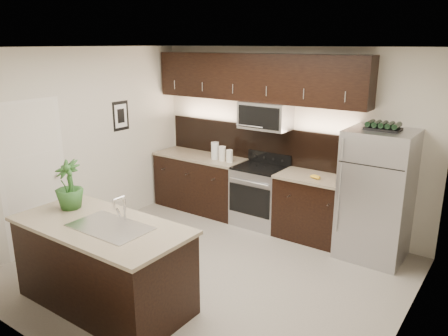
% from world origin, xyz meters
% --- Properties ---
extents(ground, '(4.50, 4.50, 0.00)m').
position_xyz_m(ground, '(0.00, 0.00, 0.00)').
color(ground, gray).
rests_on(ground, ground).
extents(room_walls, '(4.52, 4.02, 2.71)m').
position_xyz_m(room_walls, '(-0.11, -0.04, 1.70)').
color(room_walls, beige).
rests_on(room_walls, ground).
extents(counter_run, '(3.51, 0.65, 0.94)m').
position_xyz_m(counter_run, '(-0.46, 1.69, 0.47)').
color(counter_run, black).
rests_on(counter_run, ground).
extents(upper_fixtures, '(3.49, 0.40, 1.66)m').
position_xyz_m(upper_fixtures, '(-0.43, 1.84, 2.14)').
color(upper_fixtures, black).
rests_on(upper_fixtures, counter_run).
extents(island, '(1.96, 0.96, 0.94)m').
position_xyz_m(island, '(-0.49, -1.16, 0.47)').
color(island, black).
rests_on(island, ground).
extents(sink_faucet, '(0.84, 0.50, 0.28)m').
position_xyz_m(sink_faucet, '(-0.34, -1.15, 0.96)').
color(sink_faucet, silver).
rests_on(sink_faucet, island).
extents(refrigerator, '(0.82, 0.74, 1.71)m').
position_xyz_m(refrigerator, '(1.52, 1.63, 0.85)').
color(refrigerator, '#B2B2B7').
rests_on(refrigerator, ground).
extents(wine_rack, '(0.42, 0.26, 0.10)m').
position_xyz_m(wine_rack, '(1.52, 1.63, 1.76)').
color(wine_rack, black).
rests_on(wine_rack, refrigerator).
extents(plant, '(0.34, 0.34, 0.56)m').
position_xyz_m(plant, '(-1.12, -1.06, 1.22)').
color(plant, '#2A5923').
rests_on(plant, island).
extents(canisters, '(0.41, 0.14, 0.28)m').
position_xyz_m(canisters, '(-0.96, 1.63, 1.06)').
color(canisters, silver).
rests_on(canisters, counter_run).
extents(french_press, '(0.09, 0.09, 0.27)m').
position_xyz_m(french_press, '(1.17, 1.64, 1.04)').
color(french_press, silver).
rests_on(french_press, counter_run).
extents(bananas, '(0.19, 0.17, 0.05)m').
position_xyz_m(bananas, '(0.66, 1.61, 0.96)').
color(bananas, gold).
rests_on(bananas, counter_run).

